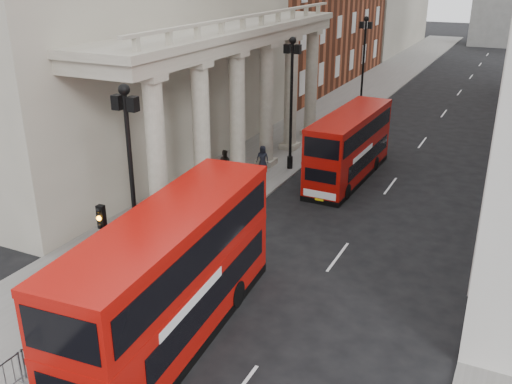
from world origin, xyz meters
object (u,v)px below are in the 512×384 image
lamp_post_north (364,59)px  pedestrian_a (201,196)px  lamp_post_mid (291,95)px  pedestrian_c (263,158)px  traffic_light (103,239)px  lamp_post_south (131,175)px  bus_near (173,275)px  bus_far (350,145)px  pedestrian_b (224,163)px

lamp_post_north → pedestrian_a: (-1.71, -24.31, -4.01)m
lamp_post_mid → pedestrian_c: 4.37m
traffic_light → pedestrian_c: size_ratio=2.66×
lamp_post_south → lamp_post_mid: bearing=90.0°
lamp_post_mid → pedestrian_a: bearing=-101.6°
lamp_post_north → traffic_light: (0.10, -34.02, -1.80)m
pedestrian_a → lamp_post_north: bearing=86.9°
lamp_post_south → traffic_light: lamp_post_south is taller
lamp_post_mid → bus_near: 18.74m
bus_far → pedestrian_c: 5.59m
lamp_post_mid → bus_far: (3.85, 0.19, -2.73)m
lamp_post_north → bus_far: (3.85, -15.81, -2.73)m
bus_near → bus_far: (0.59, 18.49, -0.36)m
lamp_post_north → bus_far: bearing=-76.3°
lamp_post_mid → lamp_post_north: 16.00m
lamp_post_south → pedestrian_a: lamp_post_south is taller
pedestrian_a → bus_far: bearing=57.7°
traffic_light → pedestrian_a: (-1.81, 9.71, -2.20)m
lamp_post_north → pedestrian_b: bearing=-99.4°
lamp_post_south → pedestrian_c: lamp_post_south is taller
lamp_post_south → lamp_post_north: (0.00, 32.00, 0.00)m
bus_near → bus_far: bus_near is taller
traffic_light → pedestrian_a: traffic_light is taller
lamp_post_south → pedestrian_a: bearing=102.5°
bus_far → pedestrian_a: (-5.57, -8.50, -1.27)m
traffic_light → pedestrian_a: 10.12m
bus_near → pedestrian_c: bearing=100.8°
lamp_post_mid → bus_far: 4.73m
lamp_post_south → pedestrian_c: size_ratio=5.14×
lamp_post_north → pedestrian_c: lamp_post_north is taller
bus_near → bus_far: size_ratio=1.18×
lamp_post_south → bus_near: (3.27, -2.30, -2.38)m
lamp_post_south → bus_near: 4.65m
lamp_post_south → traffic_light: bearing=-87.2°
bus_near → pedestrian_b: bus_near is taller
bus_far → bus_near: bearing=-90.1°
lamp_post_south → lamp_post_north: size_ratio=1.00×
bus_far → pedestrian_b: size_ratio=5.79×
lamp_post_north → pedestrian_b: (-3.14, -19.06, -3.95)m
lamp_post_south → lamp_post_mid: size_ratio=1.00×
pedestrian_c → bus_near: bearing=-86.9°
traffic_light → pedestrian_b: bearing=102.2°
traffic_light → lamp_post_south: bearing=92.8°
pedestrian_a → pedestrian_c: pedestrian_c is taller
lamp_post_north → pedestrian_a: lamp_post_north is taller
bus_far → pedestrian_b: 7.81m
traffic_light → pedestrian_c: traffic_light is taller
lamp_post_north → lamp_post_south: bearing=-90.0°
lamp_post_south → pedestrian_b: 13.89m
pedestrian_a → pedestrian_c: (0.27, 7.21, 0.02)m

